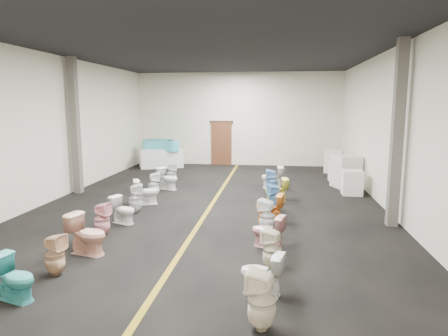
{
  "coord_description": "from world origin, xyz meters",
  "views": [
    {
      "loc": [
        1.87,
        -11.51,
        2.97
      ],
      "look_at": [
        0.23,
        1.0,
        0.95
      ],
      "focal_mm": 32.0,
      "sensor_mm": 36.0,
      "label": 1
    }
  ],
  "objects_px": {
    "toilet_left_5": "(136,198)",
    "toilet_right_4": "(267,216)",
    "toilet_left_1": "(55,255)",
    "toilet_right_1": "(262,273)",
    "appliance_crate_a": "(352,183)",
    "appliance_crate_d": "(334,161)",
    "toilet_left_6": "(146,192)",
    "toilet_right_8": "(272,182)",
    "toilet_right_2": "(272,249)",
    "toilet_right_3": "(268,231)",
    "toilet_left_7": "(154,184)",
    "toilet_left_0": "(15,278)",
    "toilet_left_4": "(123,210)",
    "toilet_right_5": "(269,207)",
    "toilet_right_6": "(274,198)",
    "toilet_right_7": "(276,190)",
    "appliance_crate_c": "(341,171)",
    "toilet_left_8": "(168,178)",
    "toilet_left_2": "(88,234)",
    "display_table": "(161,158)",
    "toilet_right_0": "(262,300)",
    "toilet_right_9": "(272,177)",
    "bathtub": "(161,145)",
    "appliance_crate_b": "(346,171)",
    "toilet_left_3": "(102,219)",
    "toilet_left_9": "(172,174)"
  },
  "relations": [
    {
      "from": "toilet_right_7",
      "to": "toilet_right_8",
      "type": "bearing_deg",
      "value": 177.48
    },
    {
      "from": "appliance_crate_a",
      "to": "toilet_left_7",
      "type": "bearing_deg",
      "value": -170.35
    },
    {
      "from": "toilet_left_2",
      "to": "toilet_right_2",
      "type": "height_order",
      "value": "toilet_left_2"
    },
    {
      "from": "appliance_crate_d",
      "to": "toilet_right_1",
      "type": "bearing_deg",
      "value": -102.89
    },
    {
      "from": "toilet_left_4",
      "to": "appliance_crate_c",
      "type": "bearing_deg",
      "value": -22.34
    },
    {
      "from": "toilet_right_9",
      "to": "toilet_right_6",
      "type": "bearing_deg",
      "value": -8.36
    },
    {
      "from": "toilet_right_5",
      "to": "toilet_right_3",
      "type": "bearing_deg",
      "value": 7.97
    },
    {
      "from": "toilet_right_1",
      "to": "toilet_right_4",
      "type": "bearing_deg",
      "value": -165.74
    },
    {
      "from": "display_table",
      "to": "toilet_right_0",
      "type": "relative_size",
      "value": 2.35
    },
    {
      "from": "toilet_left_2",
      "to": "toilet_left_4",
      "type": "relative_size",
      "value": 1.2
    },
    {
      "from": "toilet_left_8",
      "to": "toilet_right_7",
      "type": "height_order",
      "value": "toilet_left_8"
    },
    {
      "from": "toilet_left_4",
      "to": "toilet_left_7",
      "type": "relative_size",
      "value": 0.87
    },
    {
      "from": "toilet_left_3",
      "to": "toilet_left_5",
      "type": "height_order",
      "value": "toilet_left_5"
    },
    {
      "from": "toilet_right_4",
      "to": "toilet_right_7",
      "type": "xyz_separation_m",
      "value": [
        0.21,
        3.13,
        -0.04
      ]
    },
    {
      "from": "toilet_left_7",
      "to": "toilet_right_0",
      "type": "height_order",
      "value": "toilet_right_0"
    },
    {
      "from": "toilet_left_7",
      "to": "toilet_right_9",
      "type": "relative_size",
      "value": 1.01
    },
    {
      "from": "display_table",
      "to": "toilet_right_8",
      "type": "distance_m",
      "value": 7.37
    },
    {
      "from": "toilet_left_6",
      "to": "toilet_right_3",
      "type": "height_order",
      "value": "toilet_left_6"
    },
    {
      "from": "toilet_left_1",
      "to": "toilet_right_2",
      "type": "distance_m",
      "value": 3.83
    },
    {
      "from": "bathtub",
      "to": "toilet_right_3",
      "type": "relative_size",
      "value": 2.63
    },
    {
      "from": "toilet_right_1",
      "to": "toilet_left_9",
      "type": "bearing_deg",
      "value": -141.98
    },
    {
      "from": "appliance_crate_d",
      "to": "toilet_left_1",
      "type": "height_order",
      "value": "appliance_crate_d"
    },
    {
      "from": "toilet_right_5",
      "to": "display_table",
      "type": "bearing_deg",
      "value": -139.68
    },
    {
      "from": "toilet_left_7",
      "to": "toilet_right_8",
      "type": "distance_m",
      "value": 3.88
    },
    {
      "from": "toilet_right_3",
      "to": "toilet_right_7",
      "type": "xyz_separation_m",
      "value": [
        0.17,
        4.11,
        0.01
      ]
    },
    {
      "from": "toilet_left_0",
      "to": "toilet_left_8",
      "type": "xyz_separation_m",
      "value": [
        0.16,
        8.15,
        0.03
      ]
    },
    {
      "from": "toilet_left_1",
      "to": "toilet_right_1",
      "type": "distance_m",
      "value": 3.62
    },
    {
      "from": "toilet_left_6",
      "to": "toilet_right_3",
      "type": "relative_size",
      "value": 1.09
    },
    {
      "from": "appliance_crate_c",
      "to": "toilet_left_7",
      "type": "distance_m",
      "value": 7.28
    },
    {
      "from": "toilet_left_4",
      "to": "toilet_right_5",
      "type": "xyz_separation_m",
      "value": [
        3.64,
        0.67,
        0.02
      ]
    },
    {
      "from": "toilet_left_1",
      "to": "toilet_right_9",
      "type": "height_order",
      "value": "toilet_right_9"
    },
    {
      "from": "appliance_crate_a",
      "to": "appliance_crate_d",
      "type": "height_order",
      "value": "appliance_crate_d"
    },
    {
      "from": "toilet_left_8",
      "to": "appliance_crate_a",
      "type": "bearing_deg",
      "value": -68.88
    },
    {
      "from": "toilet_right_6",
      "to": "toilet_right_7",
      "type": "height_order",
      "value": "toilet_right_6"
    },
    {
      "from": "toilet_left_4",
      "to": "toilet_right_3",
      "type": "xyz_separation_m",
      "value": [
        3.65,
        -1.25,
        0.01
      ]
    },
    {
      "from": "toilet_right_2",
      "to": "appliance_crate_b",
      "type": "bearing_deg",
      "value": 179.62
    },
    {
      "from": "appliance_crate_c",
      "to": "toilet_right_8",
      "type": "distance_m",
      "value": 3.7
    },
    {
      "from": "toilet_left_2",
      "to": "toilet_right_8",
      "type": "bearing_deg",
      "value": -18.04
    },
    {
      "from": "toilet_left_6",
      "to": "toilet_right_6",
      "type": "relative_size",
      "value": 1.04
    },
    {
      "from": "toilet_left_0",
      "to": "toilet_left_6",
      "type": "height_order",
      "value": "toilet_left_6"
    },
    {
      "from": "toilet_left_5",
      "to": "toilet_right_4",
      "type": "relative_size",
      "value": 1.01
    },
    {
      "from": "toilet_left_1",
      "to": "toilet_left_7",
      "type": "distance_m",
      "value": 6.13
    },
    {
      "from": "toilet_left_6",
      "to": "toilet_right_0",
      "type": "xyz_separation_m",
      "value": [
        3.68,
        -6.34,
        0.04
      ]
    },
    {
      "from": "toilet_left_6",
      "to": "toilet_right_8",
      "type": "xyz_separation_m",
      "value": [
        3.7,
        1.87,
        0.04
      ]
    },
    {
      "from": "bathtub",
      "to": "toilet_left_6",
      "type": "distance_m",
      "value": 7.2
    },
    {
      "from": "toilet_right_8",
      "to": "toilet_left_8",
      "type": "bearing_deg",
      "value": -97.33
    },
    {
      "from": "toilet_left_1",
      "to": "toilet_right_1",
      "type": "height_order",
      "value": "toilet_left_1"
    },
    {
      "from": "appliance_crate_a",
      "to": "toilet_right_7",
      "type": "bearing_deg",
      "value": -153.82
    },
    {
      "from": "toilet_right_0",
      "to": "toilet_right_3",
      "type": "height_order",
      "value": "toilet_right_0"
    },
    {
      "from": "toilet_left_8",
      "to": "toilet_right_9",
      "type": "distance_m",
      "value": 3.71
    }
  ]
}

